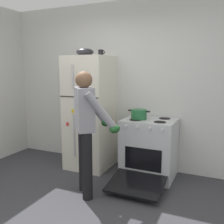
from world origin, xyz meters
TOP-DOWN VIEW (x-y plane):
  - ground at (0.00, 0.00)m, footprint 8.00×8.00m
  - kitchen_wall_back at (0.00, 1.95)m, footprint 6.00×0.10m
  - refrigerator at (-0.48, 1.57)m, footprint 0.68×0.72m
  - stove_range at (0.54, 1.55)m, footprint 0.76×1.20m
  - person_cook at (-0.02, 0.68)m, footprint 0.64×0.67m
  - red_pot at (0.38, 1.52)m, footprint 0.33×0.23m
  - coffee_mug at (-0.29, 1.62)m, footprint 0.11×0.08m
  - mixing_bowl at (-0.56, 1.57)m, footprint 0.27×0.27m

SIDE VIEW (x-z plane):
  - ground at x=0.00m, z-range 0.00..0.00m
  - stove_range at x=0.54m, z-range -0.01..0.88m
  - refrigerator at x=-0.48m, z-range 0.00..1.83m
  - person_cook at x=-0.02m, z-range 0.15..1.75m
  - red_pot at x=0.38m, z-range 0.89..1.03m
  - kitchen_wall_back at x=0.00m, z-range 0.00..2.70m
  - coffee_mug at x=-0.29m, z-range 1.83..1.92m
  - mixing_bowl at x=-0.56m, z-range 1.83..1.95m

